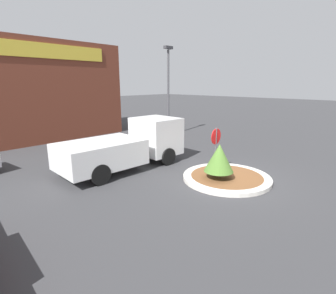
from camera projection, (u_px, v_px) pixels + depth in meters
ground_plane at (226, 179)px, 10.94m from camera, size 120.00×120.00×0.00m
traffic_island at (226, 178)px, 10.92m from camera, size 3.61×3.61×0.16m
stop_sign at (216, 143)px, 11.32m from camera, size 0.70×0.07×2.05m
island_shrub at (219, 158)px, 10.43m from camera, size 1.18×1.18×1.42m
utility_truck at (128, 145)px, 12.30m from camera, size 6.08×2.57×2.20m
storefront_building at (37, 91)px, 19.13m from camera, size 10.40×6.07×6.68m
light_pole at (168, 85)px, 19.14m from camera, size 0.70×0.30×6.45m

